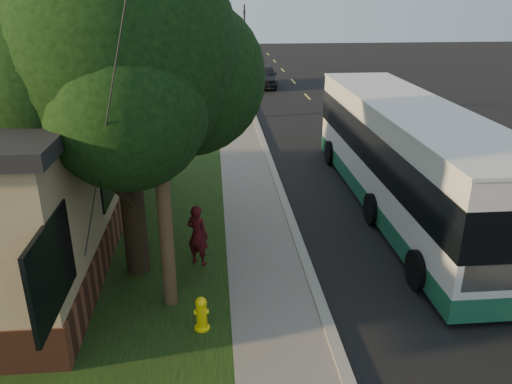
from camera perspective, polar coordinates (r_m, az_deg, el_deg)
The scene contains 15 objects.
ground at distance 10.92m, azimuth 8.08°, elevation -14.74°, with size 120.00×120.00×0.00m, color black.
road at distance 20.57m, azimuth 12.96°, elevation 3.03°, with size 8.00×80.00×0.01m, color black.
curb at distance 19.71m, azimuth 1.81°, elevation 2.93°, with size 0.25×80.00×0.12m, color gray.
sidewalk at distance 19.63m, azimuth -1.09°, elevation 2.80°, with size 2.00×80.00×0.08m, color slate.
grass_verge at distance 19.72m, azimuth -11.30°, elevation 2.44°, with size 5.00×80.00×0.07m, color black.
fire_hydrant at distance 10.44m, azimuth -6.25°, elevation -13.64°, with size 0.32×0.32×0.74m.
utility_pole at distance 9.73m, azimuth -11.42°, elevation 10.53°, with size 2.86×3.21×9.07m.
leafy_tree at distance 11.39m, azimuth -15.24°, elevation 14.57°, with size 6.30×6.00×7.80m.
bare_tree_near at distance 26.88m, azimuth -7.78°, elevation 12.50°, with size 1.38×1.21×4.31m.
bare_tree_far at distance 38.77m, azimuth -6.28°, elevation 15.22°, with size 1.38×1.21×4.03m.
traffic_signal at distance 42.71m, azimuth -1.34°, elevation 17.52°, with size 0.18×0.22×5.50m.
transit_bus at distance 16.10m, azimuth 16.89°, elevation 4.05°, with size 2.87×12.42×3.36m.
skateboarder at distance 12.50m, azimuth -6.69°, elevation -4.91°, with size 0.58×0.38×1.60m, color #460E13.
dumpster at distance 14.45m, azimuth -25.08°, elevation -3.98°, with size 1.57×1.32×1.26m.
distant_car at distance 37.16m, azimuth 0.89°, elevation 13.16°, with size 1.85×4.60×1.57m, color black.
Camera 1 is at (-2.23, -8.50, 6.50)m, focal length 35.00 mm.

